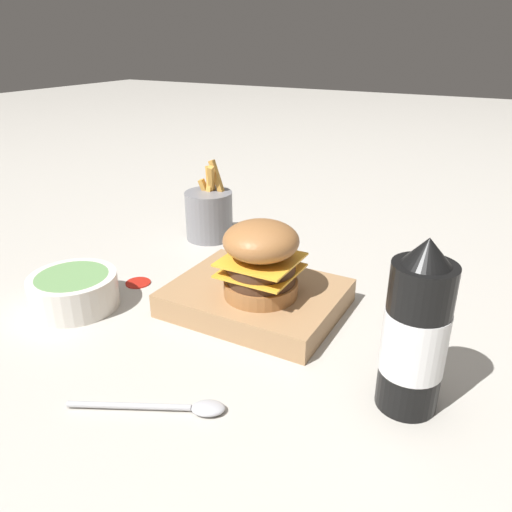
% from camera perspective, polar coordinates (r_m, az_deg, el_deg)
% --- Properties ---
extents(ground_plane, '(6.00, 6.00, 0.00)m').
position_cam_1_polar(ground_plane, '(0.80, 2.58, -4.08)').
color(ground_plane, '#B7B2A8').
extents(serving_board, '(0.24, 0.19, 0.04)m').
position_cam_1_polar(serving_board, '(0.74, 0.00, -4.80)').
color(serving_board, '#A37A51').
rests_on(serving_board, ground_plane).
extents(burger, '(0.11, 0.11, 0.11)m').
position_cam_1_polar(burger, '(0.69, 0.57, -0.34)').
color(burger, '#9E6638').
rests_on(burger, serving_board).
extents(ketchup_bottle, '(0.07, 0.07, 0.20)m').
position_cam_1_polar(ketchup_bottle, '(0.55, 17.74, -8.50)').
color(ketchup_bottle, black).
rests_on(ketchup_bottle, ground_plane).
extents(fries_basket, '(0.09, 0.09, 0.16)m').
position_cam_1_polar(fries_basket, '(0.99, -5.37, 4.80)').
color(fries_basket, slate).
rests_on(fries_basket, ground_plane).
extents(side_bowl, '(0.13, 0.13, 0.05)m').
position_cam_1_polar(side_bowl, '(0.79, -20.09, -3.68)').
color(side_bowl, silver).
rests_on(side_bowl, ground_plane).
extents(spoon, '(0.16, 0.09, 0.01)m').
position_cam_1_polar(spoon, '(0.57, -9.09, -16.70)').
color(spoon, '#B2B2B7').
rests_on(spoon, ground_plane).
extents(ketchup_puddle, '(0.04, 0.04, 0.00)m').
position_cam_1_polar(ketchup_puddle, '(0.84, -13.33, -2.94)').
color(ketchup_puddle, '#B21E14').
rests_on(ketchup_puddle, ground_plane).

